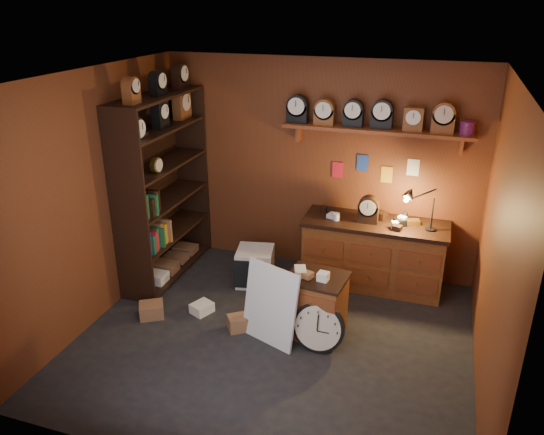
{
  "coord_description": "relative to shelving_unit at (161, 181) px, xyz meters",
  "views": [
    {
      "loc": [
        1.44,
        -4.45,
        3.35
      ],
      "look_at": [
        -0.14,
        0.35,
        1.23
      ],
      "focal_mm": 35.0,
      "sensor_mm": 36.0,
      "label": 1
    }
  ],
  "objects": [
    {
      "name": "big_round_clock",
      "position": [
        2.27,
        -1.01,
        -0.99
      ],
      "size": [
        0.54,
        0.17,
        0.54
      ],
      "color": "black",
      "rests_on": "ground"
    },
    {
      "name": "white_panel",
      "position": [
        1.75,
        -1.0,
        -1.25
      ],
      "size": [
        0.66,
        0.4,
        0.85
      ],
      "primitive_type": "cube",
      "rotation": [
        -0.17,
        0.0,
        -0.37
      ],
      "color": "silver",
      "rests_on": "ground"
    },
    {
      "name": "mini_fridge",
      "position": [
        1.19,
        0.07,
        -1.02
      ],
      "size": [
        0.52,
        0.54,
        0.46
      ],
      "rotation": [
        0.0,
        0.0,
        0.2
      ],
      "color": "silver",
      "rests_on": "ground"
    },
    {
      "name": "low_cabinet",
      "position": [
        2.17,
        -0.75,
        -0.87
      ],
      "size": [
        0.66,
        0.57,
        0.78
      ],
      "rotation": [
        0.0,
        0.0,
        -0.1
      ],
      "color": "brown",
      "rests_on": "ground"
    },
    {
      "name": "workbench",
      "position": [
        2.59,
        0.49,
        -0.78
      ],
      "size": [
        1.73,
        0.66,
        1.36
      ],
      "color": "brown",
      "rests_on": "ground"
    },
    {
      "name": "room_shell",
      "position": [
        1.84,
        -0.87,
        0.47
      ],
      "size": [
        4.02,
        3.62,
        2.71
      ],
      "color": "brown",
      "rests_on": "ground"
    },
    {
      "name": "floor",
      "position": [
        1.79,
        -0.98,
        -1.25
      ],
      "size": [
        4.0,
        4.0,
        0.0
      ],
      "primitive_type": "plane",
      "color": "black",
      "rests_on": "ground"
    },
    {
      "name": "floor_box_a",
      "position": [
        0.35,
        -1.02,
        -1.17
      ],
      "size": [
        0.34,
        0.33,
        0.16
      ],
      "primitive_type": "cube",
      "rotation": [
        0.0,
        0.0,
        0.54
      ],
      "color": "#8C5E3D",
      "rests_on": "ground"
    },
    {
      "name": "shelving_unit",
      "position": [
        0.0,
        0.0,
        0.0
      ],
      "size": [
        0.47,
        1.6,
        2.58
      ],
      "color": "black",
      "rests_on": "ground"
    },
    {
      "name": "floor_box_b",
      "position": [
        0.85,
        -0.76,
        -1.2
      ],
      "size": [
        0.27,
        0.29,
        0.11
      ],
      "primitive_type": "cube",
      "rotation": [
        0.0,
        0.0,
        -0.43
      ],
      "color": "white",
      "rests_on": "ground"
    },
    {
      "name": "floor_box_c",
      "position": [
        1.37,
        -0.95,
        -1.17
      ],
      "size": [
        0.28,
        0.27,
        0.16
      ],
      "primitive_type": "cube",
      "rotation": [
        0.0,
        0.0,
        0.63
      ],
      "color": "#8C5E3D",
      "rests_on": "ground"
    }
  ]
}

